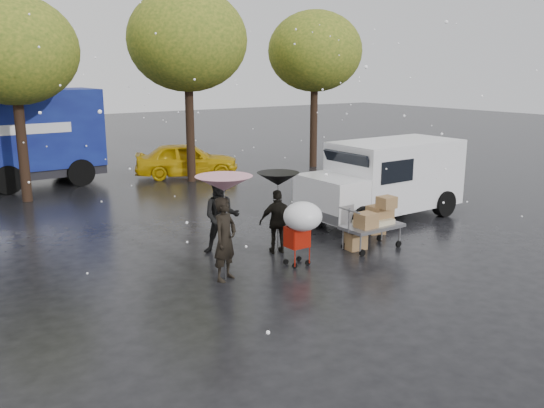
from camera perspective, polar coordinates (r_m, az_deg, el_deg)
ground at (r=12.90m, az=2.55°, el=-5.89°), size 90.00×90.00×0.00m
person_pink at (r=11.71m, az=-4.67°, el=-3.49°), size 0.75×0.65×1.73m
person_middle at (r=13.40m, az=-5.04°, el=-1.26°), size 1.09×1.03×1.77m
person_black at (r=13.41m, az=0.59°, el=-1.76°), size 0.96×0.68×1.51m
umbrella_pink at (r=11.43m, az=-4.78°, el=2.03°), size 1.15×1.15×2.17m
umbrella_black at (r=13.19m, az=0.60°, el=2.48°), size 0.99×0.99×1.92m
vendor_cart at (r=14.00m, az=10.17°, el=-1.44°), size 1.52×0.80×1.27m
shopping_cart at (r=12.38m, az=2.97°, el=-1.58°), size 0.84×0.84×1.46m
white_van at (r=16.95m, az=11.19°, el=2.57°), size 4.91×2.18×2.20m
box_ground_near at (r=13.97m, az=8.24°, el=-3.58°), size 0.51×0.42×0.43m
box_ground_far at (r=15.37m, az=10.32°, el=-2.32°), size 0.50×0.45×0.32m
yellow_taxi at (r=23.25m, az=-8.45°, el=4.36°), size 4.36×3.15×1.38m
tree_row at (r=20.87m, az=-15.92°, el=14.96°), size 21.60×4.40×7.12m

